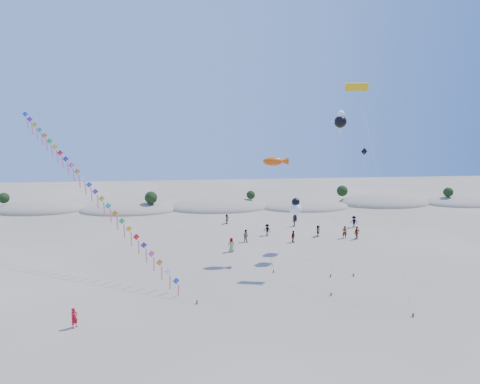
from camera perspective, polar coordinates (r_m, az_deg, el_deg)
name	(u,v)px	position (r m, az deg, el deg)	size (l,w,h in m)	color
ground	(247,340)	(31.70, 0.98, -20.24)	(160.00, 160.00, 0.00)	#85725C
dune_ridge	(224,207)	(74.11, -2.23, -2.14)	(145.30, 11.49, 5.57)	gray
kite_train	(90,186)	(46.32, -20.57, 0.76)	(21.88, 20.36, 17.77)	#3F2D1E
fish_kite	(276,162)	(45.69, 5.12, 4.33)	(4.83, 11.46, 11.91)	#3F2D1E
cartoon_kite_low	(296,208)	(49.34, 7.90, -2.21)	(4.69, 7.73, 6.69)	#3F2D1E
cartoon_kite_high	(340,121)	(49.15, 14.09, 9.82)	(4.27, 8.98, 17.13)	#3F2D1E
parafoil_kite	(358,90)	(45.41, 16.39, 13.75)	(2.44, 13.72, 19.92)	#3F2D1E
dark_kite	(361,187)	(48.00, 16.85, 0.67)	(4.38, 8.44, 12.74)	#3F2D1E
flyer_foreground	(74,318)	(35.29, -22.50, -16.21)	(0.60, 0.39, 1.63)	#B00E1C
beachgoers	(294,229)	(57.14, 7.68, -5.27)	(20.30, 14.60, 1.81)	slate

